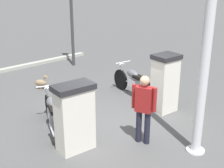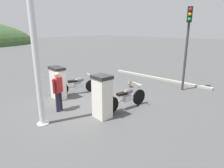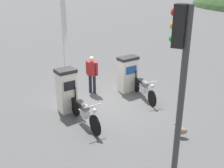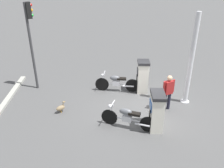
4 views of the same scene
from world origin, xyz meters
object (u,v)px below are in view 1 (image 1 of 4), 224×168
object	(u,v)px
fuel_pump_near	(165,83)
canopy_support_pole	(204,66)
motorcycle_near_pump	(134,82)
wandering_duck	(41,82)
attendant_person	(144,106)
fuel_pump_far	(75,117)
motorcycle_far_pump	(52,112)

from	to	relation	value
fuel_pump_near	canopy_support_pole	world-z (taller)	canopy_support_pole
motorcycle_near_pump	wandering_duck	world-z (taller)	motorcycle_near_pump
motorcycle_near_pump	attendant_person	distance (m)	2.75
fuel_pump_far	canopy_support_pole	xyz separation A→B (m)	(-1.80, -1.88, 1.16)
attendant_person	wandering_duck	xyz separation A→B (m)	(4.52, 0.02, -0.68)
fuel_pump_near	motorcycle_far_pump	world-z (taller)	fuel_pump_near
fuel_pump_near	canopy_support_pole	bearing A→B (deg)	148.55
motorcycle_near_pump	canopy_support_pole	size ratio (longest dim) A/B	0.54
motorcycle_near_pump	canopy_support_pole	bearing A→B (deg)	158.43
fuel_pump_near	wandering_duck	xyz separation A→B (m)	(3.74, 1.71, -0.59)
fuel_pump_near	motorcycle_far_pump	distance (m)	3.10
canopy_support_pole	motorcycle_far_pump	bearing A→B (deg)	32.16
fuel_pump_near	motorcycle_far_pump	xyz separation A→B (m)	(1.05, 2.90, -0.34)
wandering_duck	canopy_support_pole	size ratio (longest dim) A/B	0.12
wandering_duck	attendant_person	bearing A→B (deg)	-179.70
fuel_pump_far	wandering_duck	bearing A→B (deg)	-18.78
motorcycle_near_pump	wandering_duck	bearing A→B (deg)	36.26
motorcycle_far_pump	wandering_duck	world-z (taller)	motorcycle_far_pump
fuel_pump_near	attendant_person	distance (m)	1.86
fuel_pump_far	wandering_duck	xyz separation A→B (m)	(3.74, -1.27, -0.53)
attendant_person	canopy_support_pole	xyz separation A→B (m)	(-1.02, -0.58, 1.02)
motorcycle_near_pump	motorcycle_far_pump	xyz separation A→B (m)	(-0.21, 3.01, -0.00)
fuel_pump_near	fuel_pump_far	distance (m)	2.98
wandering_duck	fuel_pump_near	bearing A→B (deg)	-155.46
attendant_person	motorcycle_far_pump	bearing A→B (deg)	33.51
fuel_pump_far	attendant_person	size ratio (longest dim) A/B	0.95
attendant_person	canopy_support_pole	size ratio (longest dim) A/B	0.40
canopy_support_pole	wandering_duck	bearing A→B (deg)	6.23
motorcycle_far_pump	canopy_support_pole	world-z (taller)	canopy_support_pole
attendant_person	fuel_pump_far	bearing A→B (deg)	58.90
motorcycle_near_pump	wandering_duck	size ratio (longest dim) A/B	4.47
fuel_pump_far	motorcycle_near_pump	size ratio (longest dim) A/B	0.70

